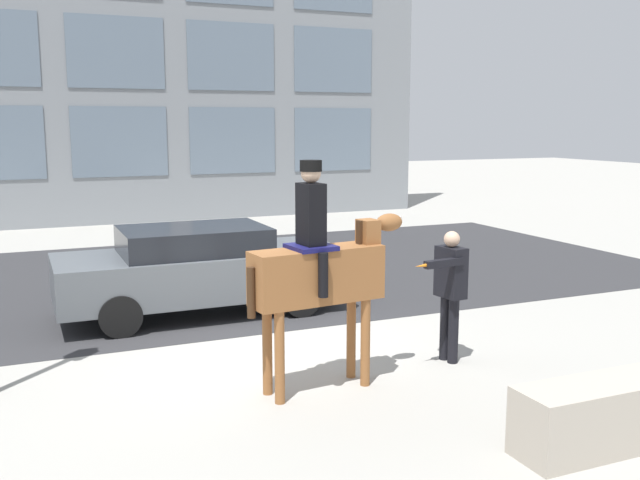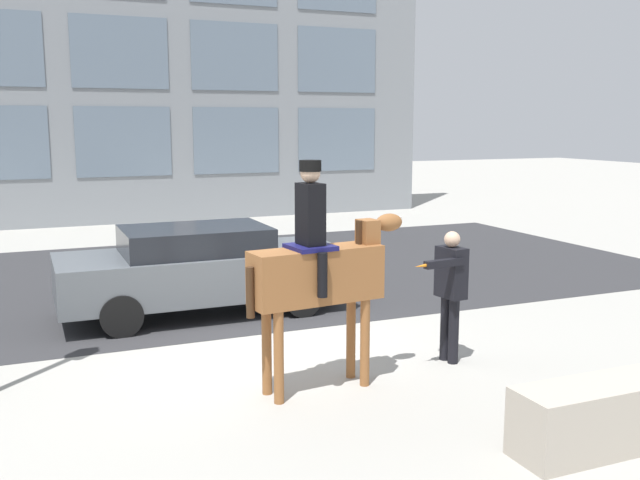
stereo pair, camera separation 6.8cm
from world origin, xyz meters
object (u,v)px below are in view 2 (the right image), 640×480
(mounted_horse_lead, at_px, (319,270))
(planter_ledge, at_px, (617,413))
(pedestrian_bystander, at_px, (450,286))
(street_car_near_lane, at_px, (201,268))

(mounted_horse_lead, xyz_separation_m, planter_ledge, (2.01, -2.41, -1.06))
(pedestrian_bystander, bearing_deg, street_car_near_lane, -63.74)
(mounted_horse_lead, bearing_deg, planter_ledge, -56.30)
(mounted_horse_lead, xyz_separation_m, pedestrian_bystander, (1.87, 0.23, -0.40))
(planter_ledge, bearing_deg, street_car_near_lane, 111.83)
(planter_ledge, bearing_deg, pedestrian_bystander, 92.96)
(mounted_horse_lead, relative_size, pedestrian_bystander, 1.55)
(mounted_horse_lead, relative_size, street_car_near_lane, 0.59)
(pedestrian_bystander, height_order, planter_ledge, pedestrian_bystander)
(pedestrian_bystander, height_order, street_car_near_lane, pedestrian_bystander)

